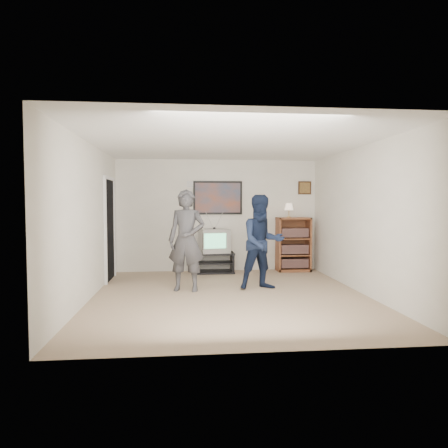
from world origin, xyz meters
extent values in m
cube|color=#896E57|center=(0.00, 0.00, 0.00)|extent=(4.50, 5.00, 0.01)
cube|color=white|center=(0.00, 0.00, 2.50)|extent=(4.50, 5.00, 0.01)
cube|color=beige|center=(0.00, 2.50, 1.25)|extent=(4.50, 0.01, 2.50)
cube|color=beige|center=(-2.25, 0.00, 1.25)|extent=(0.01, 5.00, 2.50)
cube|color=beige|center=(2.25, 0.00, 1.25)|extent=(0.01, 5.00, 2.50)
cube|color=black|center=(-0.12, 2.23, 0.43)|extent=(0.90, 0.50, 0.04)
cube|color=black|center=(-0.12, 2.23, 0.02)|extent=(0.90, 0.50, 0.04)
cube|color=black|center=(-0.53, 2.23, 0.22)|extent=(0.04, 0.48, 0.45)
cube|color=black|center=(0.30, 2.23, 0.22)|extent=(0.04, 0.48, 0.45)
imported|color=#3B3A3E|center=(-0.71, 0.49, 0.88)|extent=(0.73, 0.56, 1.77)
imported|color=#131C34|center=(0.63, 0.49, 0.84)|extent=(0.92, 0.77, 1.68)
cube|color=white|center=(-0.67, 0.68, 1.27)|extent=(0.05, 0.13, 0.04)
cube|color=white|center=(0.66, 0.69, 1.03)|extent=(0.09, 0.14, 0.04)
cube|color=black|center=(0.00, 2.48, 1.65)|extent=(1.10, 0.03, 0.75)
cube|color=white|center=(-0.55, 2.48, 1.95)|extent=(0.28, 0.02, 0.14)
cube|color=black|center=(2.00, 2.48, 1.88)|extent=(0.30, 0.03, 0.30)
cube|color=black|center=(-2.23, 1.60, 1.00)|extent=(0.03, 0.85, 2.00)
camera|label=1|loc=(-0.74, -6.46, 1.54)|focal=32.00mm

